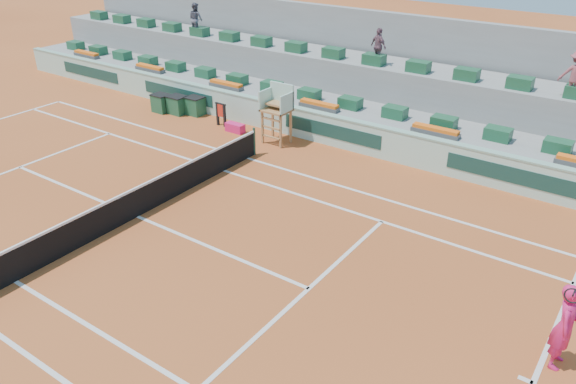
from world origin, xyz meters
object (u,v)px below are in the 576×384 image
at_px(umpire_chair, 278,106).
at_px(tennis_player, 565,326).
at_px(player_bag, 235,128).
at_px(drink_cooler_a, 195,106).

bearing_deg(umpire_chair, tennis_player, -28.73).
bearing_deg(tennis_player, player_bag, 155.51).
bearing_deg(tennis_player, drink_cooler_a, 157.41).
relative_size(drink_cooler_a, tennis_player, 0.37).
bearing_deg(drink_cooler_a, player_bag, -12.50).
height_order(drink_cooler_a, tennis_player, tennis_player).
relative_size(umpire_chair, tennis_player, 1.05).
bearing_deg(player_bag, tennis_player, -24.49).
distance_m(player_bag, umpire_chair, 2.56).
distance_m(umpire_chair, drink_cooler_a, 5.21).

